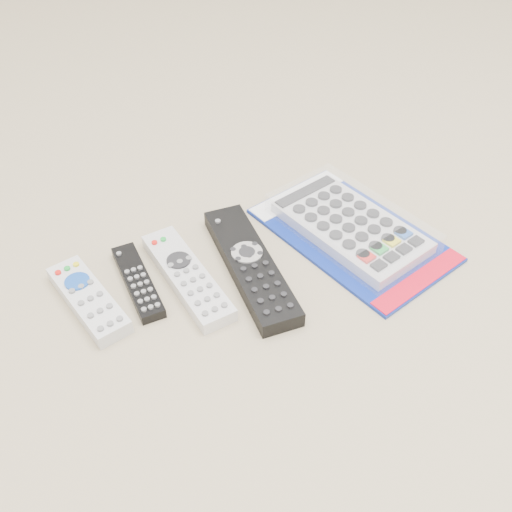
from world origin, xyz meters
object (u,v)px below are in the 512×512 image
remote_slim_black (138,282)px  remote_silver_dvd (187,276)px  remote_large_black (250,265)px  jumbo_remote_packaged (351,226)px  remote_small_grey (88,299)px

remote_slim_black → remote_silver_dvd: 0.07m
remote_silver_dvd → remote_large_black: bearing=-17.7°
remote_slim_black → remote_silver_dvd: bearing=-19.1°
remote_large_black → jumbo_remote_packaged: (0.18, -0.00, 0.00)m
remote_small_grey → remote_silver_dvd: remote_small_grey is taller
remote_slim_black → remote_large_black: bearing=-15.1°
remote_small_grey → remote_slim_black: 0.07m
remote_silver_dvd → jumbo_remote_packaged: jumbo_remote_packaged is taller
remote_small_grey → jumbo_remote_packaged: bearing=-16.3°
jumbo_remote_packaged → remote_slim_black: bearing=160.6°
remote_small_grey → jumbo_remote_packaged: jumbo_remote_packaged is taller
remote_large_black → remote_slim_black: bearing=169.3°
remote_small_grey → jumbo_remote_packaged: size_ratio=0.51×
remote_slim_black → jumbo_remote_packaged: 0.35m
jumbo_remote_packaged → remote_large_black: bearing=169.1°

